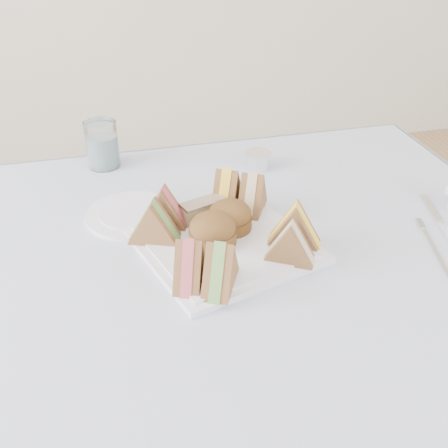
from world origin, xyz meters
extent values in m
cube|color=brown|center=(0.00, 0.00, 0.37)|extent=(0.90, 0.90, 0.74)
cube|color=silver|center=(0.00, 0.00, 0.74)|extent=(1.02, 1.02, 0.01)
cube|color=white|center=(-0.08, 0.05, 0.75)|extent=(0.35, 0.35, 0.01)
cylinder|color=brown|center=(-0.10, 0.05, 0.79)|extent=(0.10, 0.10, 0.06)
cylinder|color=brown|center=(-0.06, 0.09, 0.79)|extent=(0.11, 0.11, 0.05)
cube|color=#DAC485|center=(-0.10, 0.14, 0.78)|extent=(0.09, 0.06, 0.04)
cylinder|color=white|center=(-0.23, 0.20, 0.75)|extent=(0.23, 0.23, 0.01)
cylinder|color=white|center=(-0.27, 0.44, 0.80)|extent=(0.07, 0.07, 0.11)
cylinder|color=white|center=(0.07, 0.35, 0.76)|extent=(0.06, 0.06, 0.04)
cube|color=white|center=(0.35, 0.03, 0.75)|extent=(0.06, 0.20, 0.00)
cube|color=white|center=(0.28, -0.06, 0.75)|extent=(0.05, 0.15, 0.00)
camera|label=1|loc=(-0.29, -0.76, 1.33)|focal=45.00mm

